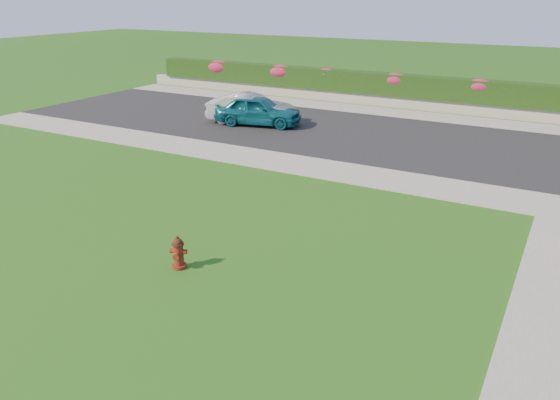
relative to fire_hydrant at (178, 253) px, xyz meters
The scene contains 14 objects.
ground 1.20m from the fire_hydrant, 58.04° to the right, with size 120.00×120.00×0.00m, color black.
street_far 13.76m from the fire_hydrant, 108.64° to the left, with size 26.00×8.00×0.04m, color black.
sidewalk_far 9.68m from the fire_hydrant, 123.89° to the left, with size 24.00×2.00×0.04m, color gray.
sidewalk_beyond 18.04m from the fire_hydrant, 91.26° to the left, with size 34.00×2.00×0.04m, color gray.
retaining_wall 19.54m from the fire_hydrant, 91.16° to the left, with size 34.00×0.40×0.60m, color gray.
hedge 19.65m from the fire_hydrant, 91.16° to the left, with size 32.00×0.90×1.10m, color black.
fire_hydrant is the anchor object (origin of this frame).
sedan_teal 13.65m from the fire_hydrant, 113.76° to the left, with size 1.57×3.89×1.33m, color #0D5365.
sedan_silver 14.10m from the fire_hydrant, 115.38° to the left, with size 1.39×3.98×1.31m, color #B6B7BE.
flower_clump_a 23.23m from the fire_hydrant, 122.67° to the left, with size 1.57×1.01×0.78m, color #BD205C.
flower_clump_b 21.22m from the fire_hydrant, 112.87° to the left, with size 1.50×0.97×0.75m, color #BD205C.
flower_clump_c 20.29m from the fire_hydrant, 105.42° to the left, with size 1.11×0.71×0.55m, color #BD205C.
flower_clump_d 19.62m from the fire_hydrant, 94.22° to the left, with size 1.32×0.85×0.66m, color #BD205C.
flower_clump_e 19.76m from the fire_hydrant, 82.00° to the left, with size 1.30×0.83×0.65m, color #BD205C.
Camera 1 is at (6.57, -7.35, 5.75)m, focal length 35.00 mm.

